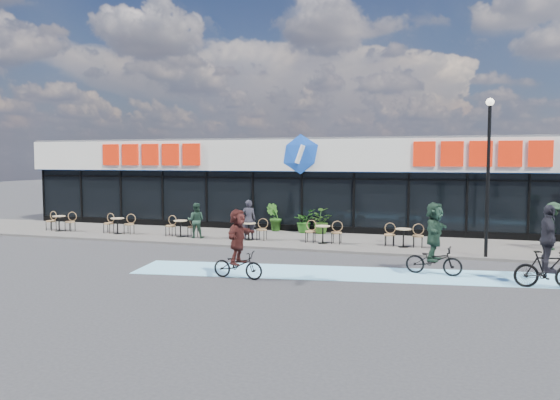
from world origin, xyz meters
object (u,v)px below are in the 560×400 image
at_px(lamp_post, 488,164).
at_px(bistro_set_0, 60,221).
at_px(cyclist_a, 548,254).
at_px(cyclist_b, 434,242).
at_px(patron_right, 196,220).
at_px(pedestrian_b, 553,226).
at_px(patron_left, 249,220).
at_px(potted_plant_mid, 274,217).
at_px(potted_plant_left, 304,221).
at_px(potted_plant_right, 320,221).

relative_size(lamp_post, bistro_set_0, 3.64).
bearing_deg(lamp_post, cyclist_a, -72.07).
bearing_deg(lamp_post, cyclist_b, -118.07).
bearing_deg(cyclist_a, patron_right, 158.29).
bearing_deg(cyclist_a, pedestrian_b, 79.56).
xyz_separation_m(lamp_post, patron_left, (-9.56, 1.46, -2.44)).
bearing_deg(potted_plant_mid, cyclist_a, -38.70).
xyz_separation_m(patron_left, pedestrian_b, (12.10, 0.90, 0.06)).
xyz_separation_m(bistro_set_0, potted_plant_mid, (9.91, 3.05, 0.21)).
xyz_separation_m(patron_right, cyclist_a, (13.25, -5.28, 0.09)).
xyz_separation_m(bistro_set_0, potted_plant_left, (11.45, 2.86, 0.10)).
bearing_deg(cyclist_a, cyclist_b, 163.04).
xyz_separation_m(lamp_post, bistro_set_0, (-19.26, 1.38, -2.84)).
height_order(potted_plant_left, cyclist_b, cyclist_b).
bearing_deg(patron_right, potted_plant_left, -155.01).
bearing_deg(pedestrian_b, bistro_set_0, 105.60).
height_order(potted_plant_right, pedestrian_b, pedestrian_b).
height_order(patron_left, pedestrian_b, pedestrian_b).
bearing_deg(patron_right, lamp_post, 162.50).
height_order(potted_plant_left, potted_plant_right, potted_plant_right).
distance_m(bistro_set_0, potted_plant_left, 11.80).
bearing_deg(potted_plant_left, patron_right, -143.01).
xyz_separation_m(bistro_set_0, cyclist_a, (20.60, -5.52, 0.41)).
relative_size(bistro_set_0, potted_plant_mid, 1.16).
relative_size(bistro_set_0, patron_right, 0.99).
xyz_separation_m(lamp_post, potted_plant_mid, (-9.36, 4.43, -2.63)).
height_order(lamp_post, cyclist_a, lamp_post).
distance_m(patron_right, cyclist_a, 14.27).
distance_m(potted_plant_left, pedestrian_b, 10.52).
distance_m(potted_plant_right, cyclist_b, 9.12).
distance_m(bistro_set_0, potted_plant_right, 12.54).
distance_m(potted_plant_left, cyclist_b, 9.63).
relative_size(patron_right, cyclist_a, 0.66).
bearing_deg(pedestrian_b, patron_right, 107.83).
relative_size(potted_plant_mid, potted_plant_right, 1.14).
bearing_deg(potted_plant_right, bistro_set_0, -167.09).
bearing_deg(lamp_post, potted_plant_left, 151.51).
xyz_separation_m(potted_plant_left, cyclist_b, (6.10, -7.44, 0.37)).
bearing_deg(patron_right, potted_plant_mid, -139.93).
height_order(lamp_post, patron_left, lamp_post).
bearing_deg(bistro_set_0, cyclist_a, -14.99).
distance_m(lamp_post, patron_left, 9.98).
relative_size(potted_plant_mid, pedestrian_b, 0.72).
bearing_deg(cyclist_b, potted_plant_left, 129.35).
relative_size(potted_plant_right, cyclist_a, 0.50).
bearing_deg(potted_plant_right, potted_plant_left, 175.96).
bearing_deg(cyclist_a, potted_plant_right, 135.21).
distance_m(potted_plant_mid, cyclist_a, 13.70).
xyz_separation_m(potted_plant_left, pedestrian_b, (10.34, -1.88, 0.36)).
height_order(lamp_post, potted_plant_left, lamp_post).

